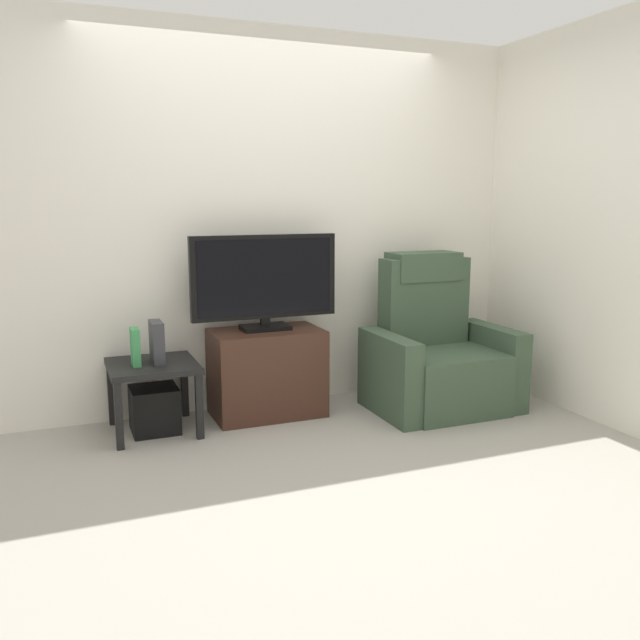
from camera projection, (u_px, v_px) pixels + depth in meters
ground_plane at (332, 455)px, 3.84m from camera, size 6.40×6.40×0.00m
wall_back at (269, 222)px, 4.64m from camera, size 6.40×0.06×2.60m
wall_side at (599, 223)px, 4.30m from camera, size 0.06×4.48×2.60m
tv_stand at (267, 372)px, 4.51m from camera, size 0.74×0.45×0.59m
television at (265, 280)px, 4.41m from camera, size 1.00×0.20×0.64m
recliner_armchair at (437, 355)px, 4.69m from camera, size 0.98×0.78×1.08m
side_table at (153, 374)px, 4.16m from camera, size 0.54×0.54×0.45m
subwoofer_box at (154, 409)px, 4.21m from camera, size 0.29×0.29×0.29m
book_upright at (135, 347)px, 4.08m from camera, size 0.05×0.13×0.23m
game_console at (157, 342)px, 4.15m from camera, size 0.07×0.20×0.26m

